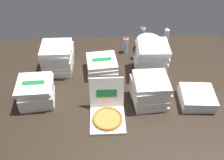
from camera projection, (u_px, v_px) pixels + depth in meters
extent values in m
cube|color=#2D2319|center=(115.00, 96.00, 2.81)|extent=(3.20, 2.40, 0.02)
cube|color=white|center=(108.00, 120.00, 2.53)|extent=(0.34, 0.34, 0.02)
cylinder|color=#C6893D|center=(108.00, 119.00, 2.51)|extent=(0.29, 0.29, 0.02)
torus|color=#A96324|center=(108.00, 118.00, 2.51)|extent=(0.29, 0.29, 0.02)
cube|color=white|center=(107.00, 93.00, 2.56)|extent=(0.34, 0.09, 0.34)
cube|color=#197A38|center=(107.00, 93.00, 2.55)|extent=(0.21, 0.02, 0.08)
cube|color=white|center=(149.00, 71.00, 3.09)|extent=(0.38, 0.38, 0.04)
cube|color=#197A38|center=(149.00, 69.00, 3.08)|extent=(0.23, 0.08, 0.00)
cube|color=white|center=(149.00, 68.00, 3.06)|extent=(0.35, 0.35, 0.04)
cube|color=#197A38|center=(149.00, 66.00, 3.05)|extent=(0.22, 0.07, 0.00)
cube|color=white|center=(149.00, 65.00, 3.03)|extent=(0.34, 0.34, 0.04)
cube|color=white|center=(151.00, 61.00, 3.01)|extent=(0.37, 0.37, 0.04)
cube|color=#197A38|center=(151.00, 60.00, 3.00)|extent=(0.23, 0.08, 0.00)
cube|color=white|center=(151.00, 59.00, 2.98)|extent=(0.34, 0.34, 0.04)
cube|color=white|center=(151.00, 56.00, 2.94)|extent=(0.38, 0.38, 0.04)
cube|color=#197A38|center=(151.00, 54.00, 2.93)|extent=(0.23, 0.08, 0.00)
cube|color=white|center=(152.00, 53.00, 2.91)|extent=(0.35, 0.35, 0.04)
cube|color=white|center=(152.00, 50.00, 2.89)|extent=(0.35, 0.35, 0.04)
cube|color=white|center=(154.00, 47.00, 2.85)|extent=(0.35, 0.35, 0.04)
cube|color=white|center=(59.00, 68.00, 3.13)|extent=(0.35, 0.35, 0.04)
cube|color=white|center=(58.00, 66.00, 3.10)|extent=(0.35, 0.35, 0.04)
cube|color=white|center=(58.00, 62.00, 3.07)|extent=(0.35, 0.35, 0.04)
cube|color=#197A38|center=(58.00, 61.00, 3.06)|extent=(0.22, 0.07, 0.00)
cube|color=white|center=(58.00, 59.00, 3.05)|extent=(0.36, 0.36, 0.04)
cube|color=white|center=(58.00, 56.00, 3.02)|extent=(0.36, 0.36, 0.04)
cube|color=#197A38|center=(57.00, 55.00, 3.00)|extent=(0.23, 0.07, 0.00)
cube|color=white|center=(56.00, 54.00, 2.98)|extent=(0.36, 0.36, 0.04)
cube|color=#197A38|center=(56.00, 52.00, 2.97)|extent=(0.23, 0.08, 0.00)
cube|color=white|center=(57.00, 51.00, 2.95)|extent=(0.37, 0.37, 0.04)
cube|color=#197A38|center=(56.00, 49.00, 2.93)|extent=(0.23, 0.08, 0.00)
cube|color=white|center=(56.00, 48.00, 2.92)|extent=(0.34, 0.34, 0.04)
cube|color=white|center=(102.00, 71.00, 3.09)|extent=(0.34, 0.34, 0.04)
cube|color=white|center=(103.00, 68.00, 3.07)|extent=(0.36, 0.36, 0.04)
cube|color=white|center=(102.00, 64.00, 3.04)|extent=(0.38, 0.38, 0.04)
cube|color=white|center=(102.00, 61.00, 3.02)|extent=(0.38, 0.38, 0.04)
cube|color=#197A38|center=(102.00, 59.00, 3.00)|extent=(0.23, 0.09, 0.00)
cube|color=white|center=(38.00, 99.00, 2.73)|extent=(0.38, 0.38, 0.04)
cube|color=#197A38|center=(38.00, 97.00, 2.72)|extent=(0.23, 0.09, 0.00)
cube|color=white|center=(37.00, 96.00, 2.70)|extent=(0.38, 0.38, 0.04)
cube|color=white|center=(37.00, 94.00, 2.67)|extent=(0.38, 0.38, 0.04)
cube|color=white|center=(36.00, 91.00, 2.64)|extent=(0.38, 0.38, 0.04)
cube|color=#197A38|center=(36.00, 89.00, 2.62)|extent=(0.23, 0.09, 0.00)
cube|color=white|center=(36.00, 86.00, 2.62)|extent=(0.37, 0.37, 0.04)
cube|color=white|center=(34.00, 84.00, 2.58)|extent=(0.36, 0.36, 0.04)
cube|color=#197A38|center=(33.00, 83.00, 2.57)|extent=(0.23, 0.07, 0.00)
cube|color=white|center=(196.00, 100.00, 2.72)|extent=(0.36, 0.36, 0.04)
cube|color=#197A38|center=(196.00, 99.00, 2.70)|extent=(0.23, 0.07, 0.00)
cube|color=white|center=(196.00, 98.00, 2.69)|extent=(0.36, 0.36, 0.04)
cube|color=white|center=(198.00, 95.00, 2.66)|extent=(0.37, 0.37, 0.04)
cube|color=white|center=(149.00, 100.00, 2.72)|extent=(0.37, 0.37, 0.04)
cube|color=white|center=(148.00, 97.00, 2.70)|extent=(0.39, 0.39, 0.04)
cube|color=white|center=(149.00, 94.00, 2.66)|extent=(0.37, 0.37, 0.04)
cube|color=#197A38|center=(149.00, 93.00, 2.65)|extent=(0.23, 0.08, 0.00)
cube|color=white|center=(149.00, 91.00, 2.64)|extent=(0.37, 0.37, 0.04)
cube|color=#197A38|center=(149.00, 89.00, 2.62)|extent=(0.23, 0.08, 0.00)
cube|color=white|center=(151.00, 88.00, 2.61)|extent=(0.37, 0.37, 0.04)
cube|color=#197A38|center=(151.00, 86.00, 2.59)|extent=(0.23, 0.08, 0.00)
cube|color=white|center=(150.00, 85.00, 2.58)|extent=(0.38, 0.38, 0.04)
cube|color=#197A38|center=(150.00, 83.00, 2.56)|extent=(0.23, 0.09, 0.00)
cube|color=white|center=(152.00, 81.00, 2.55)|extent=(0.35, 0.35, 0.04)
cylinder|color=#B7BABF|center=(149.00, 44.00, 3.42)|extent=(0.31, 0.31, 0.16)
cylinder|color=silver|center=(138.00, 51.00, 3.25)|extent=(0.07, 0.07, 0.21)
cylinder|color=#239951|center=(139.00, 44.00, 3.18)|extent=(0.04, 0.04, 0.02)
cylinder|color=silver|center=(143.00, 35.00, 3.56)|extent=(0.07, 0.07, 0.21)
cylinder|color=red|center=(143.00, 27.00, 3.48)|extent=(0.04, 0.04, 0.02)
cylinder|color=silver|center=(126.00, 45.00, 3.36)|extent=(0.07, 0.07, 0.21)
cylinder|color=red|center=(126.00, 38.00, 3.28)|extent=(0.04, 0.04, 0.02)
cylinder|color=white|center=(166.00, 37.00, 3.52)|extent=(0.07, 0.07, 0.21)
cylinder|color=white|center=(167.00, 29.00, 3.44)|extent=(0.04, 0.04, 0.02)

